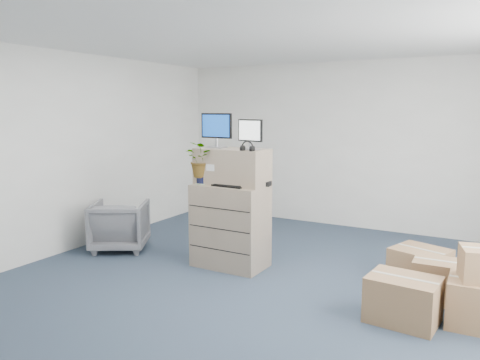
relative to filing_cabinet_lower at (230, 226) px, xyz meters
name	(u,v)px	position (x,y,z in m)	size (l,w,h in m)	color
ground	(248,294)	(0.64, -0.73, -0.53)	(7.00, 7.00, 0.00)	#222F3E
wall_back	(345,145)	(0.64, 2.78, 0.87)	(6.00, 0.02, 2.80)	silver
filing_cabinet_lower	(230,226)	(0.00, 0.00, 0.00)	(0.91, 0.56, 1.06)	gray
filing_cabinet_upper	(232,167)	(0.00, 0.05, 0.76)	(0.91, 0.45, 0.45)	gray
monitor_left	(216,128)	(-0.24, 0.06, 1.23)	(0.45, 0.18, 0.44)	#99999E
monitor_right	(250,133)	(0.28, 0.01, 1.19)	(0.37, 0.19, 0.37)	#99999E
headphones	(247,147)	(0.32, -0.14, 1.03)	(0.16, 0.16, 0.02)	black
keyboard	(229,186)	(0.06, -0.12, 0.54)	(0.43, 0.18, 0.02)	black
mouse	(248,186)	(0.30, -0.09, 0.55)	(0.10, 0.06, 0.03)	silver
water_bottle	(240,173)	(0.10, 0.05, 0.68)	(0.08, 0.08, 0.29)	gray
phone_dock	(230,181)	(-0.01, 0.02, 0.58)	(0.07, 0.05, 0.14)	silver
external_drive	(263,183)	(0.39, 0.14, 0.56)	(0.19, 0.14, 0.06)	black
tissue_box	(256,178)	(0.31, 0.11, 0.63)	(0.24, 0.12, 0.09)	#3D95D1
potted_plant	(203,164)	(-0.34, -0.11, 0.78)	(0.53, 0.56, 0.44)	#90A182
office_chair	(120,223)	(-1.76, -0.15, -0.15)	(0.75, 0.70, 0.77)	slate
cardboard_boxes	(440,286)	(2.52, -0.10, -0.29)	(1.37, 1.84, 0.75)	#946B47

